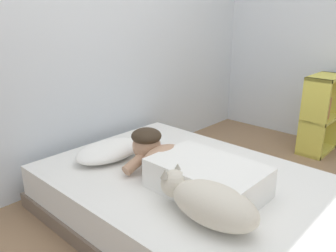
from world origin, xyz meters
name	(u,v)px	position (x,y,z in m)	size (l,w,h in m)	color
ground_plane	(238,236)	(0.00, 0.00, 0.00)	(11.97, 11.97, 0.00)	#8C6B4C
back_wall	(87,19)	(0.00, 1.43, 1.25)	(3.99, 0.12, 2.50)	silver
bed	(191,199)	(-0.07, 0.32, 0.15)	(1.36, 1.97, 0.31)	#726051
pillow	(109,151)	(-0.23, 0.94, 0.37)	(0.52, 0.32, 0.11)	white
person_lying	(189,168)	(-0.15, 0.28, 0.42)	(0.43, 0.92, 0.27)	white
dog	(208,202)	(-0.37, -0.03, 0.42)	(0.26, 0.57, 0.21)	beige
coffee_cup	(164,152)	(0.05, 0.67, 0.35)	(0.12, 0.09, 0.07)	#D84C47
cell_phone	(244,199)	(-0.08, -0.07, 0.32)	(0.07, 0.14, 0.01)	black
bookshelf	(321,114)	(1.68, 0.15, 0.38)	(0.45, 0.24, 0.75)	#D8CC4C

